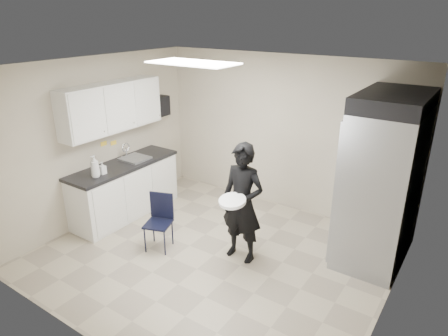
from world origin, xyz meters
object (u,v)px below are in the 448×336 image
Objects in this scene: commercial_fridge at (382,187)px; folding_chair at (158,224)px; lower_counter at (125,190)px; man_tuxedo at (242,203)px.

folding_chair is (-2.59, -1.56, -0.66)m from commercial_fridge.
commercial_fridge is (3.78, 1.07, 0.62)m from lower_counter.
lower_counter is 2.32m from man_tuxedo.
lower_counter is 1.28m from folding_chair.
man_tuxedo is at bearing -0.13° from lower_counter.
commercial_fridge is at bearing 11.14° from folding_chair.
man_tuxedo reaches higher than folding_chair.
man_tuxedo is at bearing 3.77° from folding_chair.
man_tuxedo is at bearing -144.14° from commercial_fridge.
commercial_fridge reaches higher than folding_chair.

